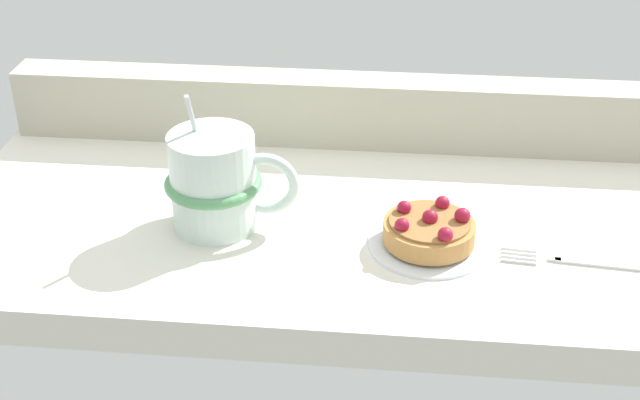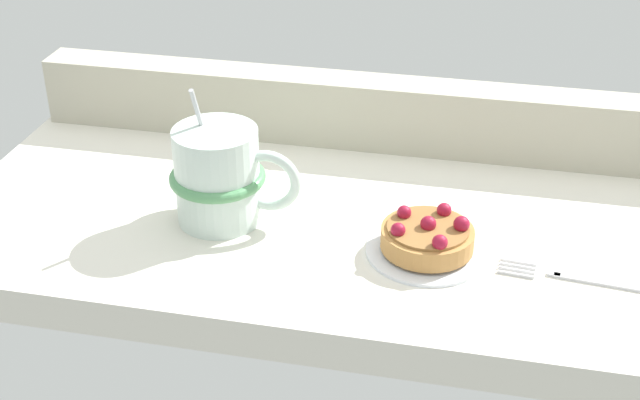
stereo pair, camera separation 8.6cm
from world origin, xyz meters
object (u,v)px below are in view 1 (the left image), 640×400
(dessert_plate, at_px, (428,243))
(raspberry_tart, at_px, (429,229))
(dessert_fork, at_px, (580,261))
(coffee_mug, at_px, (216,182))

(dessert_plate, bearing_deg, raspberry_tart, -2.65)
(dessert_plate, xyz_separation_m, raspberry_tart, (0.00, -0.00, 0.02))
(dessert_fork, bearing_deg, raspberry_tart, 173.37)
(dessert_plate, relative_size, dessert_fork, 0.76)
(dessert_plate, xyz_separation_m, coffee_mug, (-0.22, 0.02, 0.05))
(dessert_plate, distance_m, coffee_mug, 0.22)
(raspberry_tart, xyz_separation_m, coffee_mug, (-0.22, 0.02, 0.03))
(raspberry_tart, distance_m, dessert_fork, 0.15)
(coffee_mug, bearing_deg, dessert_fork, -5.75)
(coffee_mug, relative_size, dessert_fork, 0.94)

